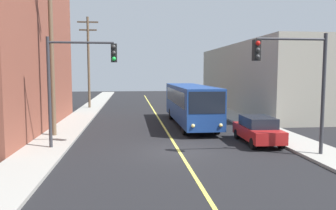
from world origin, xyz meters
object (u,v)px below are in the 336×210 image
object	(u,v)px
parked_car_red	(258,130)
traffic_signal_right_corner	(295,71)
traffic_signal_left_corner	(78,71)
city_bus	(190,103)
fire_hydrant	(262,123)
utility_pole_near	(51,46)
utility_pole_mid	(89,58)

from	to	relation	value
parked_car_red	traffic_signal_right_corner	xyz separation A→B (m)	(0.45, -3.42, 3.46)
traffic_signal_left_corner	city_bus	bearing A→B (deg)	45.84
parked_car_red	fire_hydrant	world-z (taller)	parked_car_red
city_bus	parked_car_red	bearing A→B (deg)	-69.74
fire_hydrant	parked_car_red	bearing A→B (deg)	-115.25
traffic_signal_left_corner	parked_car_red	bearing A→B (deg)	1.97
utility_pole_near	utility_pole_mid	xyz separation A→B (m)	(0.17, 17.78, -0.01)
parked_car_red	utility_pole_mid	xyz separation A→B (m)	(-12.36, 21.10, 5.06)
city_bus	utility_pole_mid	bearing A→B (deg)	125.18
parked_car_red	utility_pole_near	world-z (taller)	utility_pole_near
parked_car_red	traffic_signal_right_corner	size ratio (longest dim) A/B	0.74
traffic_signal_left_corner	traffic_signal_right_corner	world-z (taller)	same
traffic_signal_left_corner	traffic_signal_right_corner	bearing A→B (deg)	-15.83
utility_pole_near	fire_hydrant	xyz separation A→B (m)	(14.42, 0.68, -5.33)
parked_car_red	traffic_signal_left_corner	bearing A→B (deg)	-178.03
traffic_signal_left_corner	fire_hydrant	bearing A→B (deg)	19.57
utility_pole_near	fire_hydrant	world-z (taller)	utility_pole_near
utility_pole_mid	utility_pole_near	bearing A→B (deg)	-90.56
utility_pole_mid	traffic_signal_left_corner	distance (m)	21.60
utility_pole_near	fire_hydrant	size ratio (longest dim) A/B	12.52
city_bus	parked_car_red	world-z (taller)	city_bus
utility_pole_mid	traffic_signal_left_corner	world-z (taller)	utility_pole_mid
utility_pole_mid	fire_hydrant	world-z (taller)	utility_pole_mid
city_bus	fire_hydrant	distance (m)	5.94
parked_car_red	fire_hydrant	distance (m)	4.43
parked_car_red	traffic_signal_right_corner	distance (m)	4.89
parked_car_red	city_bus	bearing A→B (deg)	110.26
city_bus	traffic_signal_left_corner	xyz separation A→B (m)	(-7.61, -7.84, 2.49)
utility_pole_near	utility_pole_mid	distance (m)	17.78
fire_hydrant	traffic_signal_left_corner	bearing A→B (deg)	-160.43
city_bus	traffic_signal_left_corner	distance (m)	11.20
parked_car_red	utility_pole_near	distance (m)	13.92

